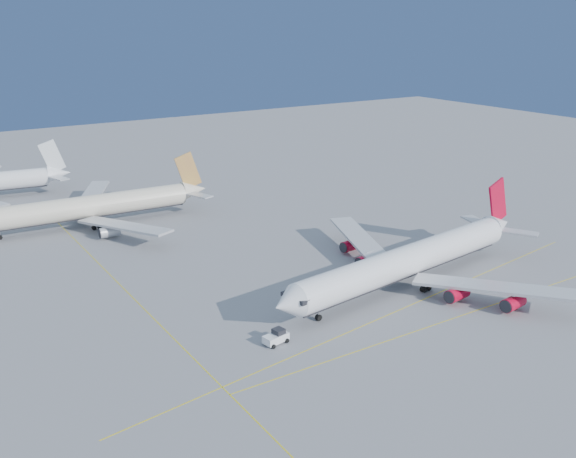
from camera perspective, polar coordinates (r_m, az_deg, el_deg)
name	(u,v)px	position (r m, az deg, el deg)	size (l,w,h in m)	color
ground	(377,300)	(127.78, 7.90, -6.24)	(500.00, 500.00, 0.00)	slate
taxiway_lines	(297,305)	(124.19, 0.77, -6.80)	(118.86, 140.00, 0.02)	yellow
airliner_virgin	(412,260)	(134.23, 10.94, -2.69)	(72.28, 64.43, 17.85)	white
airliner_etihad	(93,206)	(177.52, -16.98, 1.94)	(65.37, 60.40, 17.07)	beige
pushback_tug	(276,337)	(110.26, -1.04, -9.57)	(4.67, 3.27, 2.46)	white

